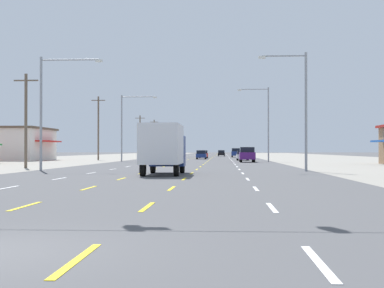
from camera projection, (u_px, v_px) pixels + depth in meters
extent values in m
plane|color=#4C4C4F|center=(194.00, 162.00, 74.58)|extent=(572.00, 572.00, 0.00)
cube|color=gray|center=(14.00, 162.00, 75.95)|extent=(28.00, 440.00, 0.01)
cube|color=gray|center=(380.00, 162.00, 73.21)|extent=(28.00, 440.00, 0.01)
cube|color=white|center=(7.00, 188.00, 23.45)|extent=(0.14, 2.60, 0.01)
cube|color=white|center=(60.00, 179.00, 30.94)|extent=(0.14, 2.60, 0.01)
cube|color=white|center=(91.00, 173.00, 38.43)|extent=(0.14, 2.60, 0.01)
cube|color=white|center=(113.00, 169.00, 45.92)|extent=(0.14, 2.60, 0.01)
cube|color=white|center=(128.00, 167.00, 53.40)|extent=(0.14, 2.60, 0.01)
cube|color=white|center=(140.00, 164.00, 60.89)|extent=(0.14, 2.60, 0.01)
cube|color=white|center=(149.00, 163.00, 68.38)|extent=(0.14, 2.60, 0.01)
cube|color=white|center=(156.00, 162.00, 75.87)|extent=(0.14, 2.60, 0.01)
cube|color=white|center=(162.00, 161.00, 83.36)|extent=(0.14, 2.60, 0.01)
cube|color=white|center=(167.00, 160.00, 90.84)|extent=(0.14, 2.60, 0.01)
cube|color=white|center=(171.00, 159.00, 98.33)|extent=(0.14, 2.60, 0.01)
cube|color=white|center=(175.00, 158.00, 105.82)|extent=(0.14, 2.60, 0.01)
cube|color=white|center=(178.00, 158.00, 113.31)|extent=(0.14, 2.60, 0.01)
cube|color=white|center=(181.00, 157.00, 120.80)|extent=(0.14, 2.60, 0.01)
cube|color=white|center=(183.00, 157.00, 128.29)|extent=(0.14, 2.60, 0.01)
cube|color=white|center=(185.00, 156.00, 135.77)|extent=(0.14, 2.60, 0.01)
cube|color=white|center=(187.00, 156.00, 143.26)|extent=(0.14, 2.60, 0.01)
cube|color=white|center=(189.00, 156.00, 150.75)|extent=(0.14, 2.60, 0.01)
cube|color=white|center=(191.00, 156.00, 158.24)|extent=(0.14, 2.60, 0.01)
cube|color=white|center=(192.00, 155.00, 165.73)|extent=(0.14, 2.60, 0.01)
cube|color=white|center=(194.00, 155.00, 173.21)|extent=(0.14, 2.60, 0.01)
cube|color=white|center=(195.00, 155.00, 180.70)|extent=(0.14, 2.60, 0.01)
cube|color=white|center=(196.00, 155.00, 188.19)|extent=(0.14, 2.60, 0.01)
cube|color=white|center=(197.00, 154.00, 195.68)|extent=(0.14, 2.60, 0.01)
cube|color=white|center=(198.00, 154.00, 203.17)|extent=(0.14, 2.60, 0.01)
cube|color=white|center=(199.00, 154.00, 210.65)|extent=(0.14, 2.60, 0.01)
cube|color=white|center=(200.00, 154.00, 218.14)|extent=(0.14, 2.60, 0.01)
cube|color=white|center=(200.00, 154.00, 225.63)|extent=(0.14, 2.60, 0.01)
cube|color=yellow|center=(25.00, 206.00, 15.77)|extent=(0.14, 2.60, 0.01)
cube|color=yellow|center=(89.00, 188.00, 23.26)|extent=(0.14, 2.60, 0.01)
cube|color=yellow|center=(121.00, 179.00, 30.75)|extent=(0.14, 2.60, 0.01)
cube|color=yellow|center=(141.00, 173.00, 38.23)|extent=(0.14, 2.60, 0.01)
cube|color=yellow|center=(155.00, 169.00, 45.72)|extent=(0.14, 2.60, 0.01)
cube|color=yellow|center=(164.00, 167.00, 53.21)|extent=(0.14, 2.60, 0.01)
cube|color=yellow|center=(171.00, 165.00, 60.70)|extent=(0.14, 2.60, 0.01)
cube|color=yellow|center=(177.00, 163.00, 68.19)|extent=(0.14, 2.60, 0.01)
cube|color=yellow|center=(182.00, 162.00, 75.67)|extent=(0.14, 2.60, 0.01)
cube|color=yellow|center=(185.00, 161.00, 83.16)|extent=(0.14, 2.60, 0.01)
cube|color=yellow|center=(188.00, 160.00, 90.65)|extent=(0.14, 2.60, 0.01)
cube|color=yellow|center=(191.00, 159.00, 98.14)|extent=(0.14, 2.60, 0.01)
cube|color=yellow|center=(193.00, 158.00, 105.63)|extent=(0.14, 2.60, 0.01)
cube|color=yellow|center=(195.00, 158.00, 113.12)|extent=(0.14, 2.60, 0.01)
cube|color=yellow|center=(197.00, 157.00, 120.60)|extent=(0.14, 2.60, 0.01)
cube|color=yellow|center=(198.00, 157.00, 128.09)|extent=(0.14, 2.60, 0.01)
cube|color=yellow|center=(200.00, 156.00, 135.58)|extent=(0.14, 2.60, 0.01)
cube|color=yellow|center=(201.00, 156.00, 143.07)|extent=(0.14, 2.60, 0.01)
cube|color=yellow|center=(202.00, 156.00, 150.56)|extent=(0.14, 2.60, 0.01)
cube|color=yellow|center=(203.00, 156.00, 158.04)|extent=(0.14, 2.60, 0.01)
cube|color=yellow|center=(204.00, 155.00, 165.53)|extent=(0.14, 2.60, 0.01)
cube|color=yellow|center=(205.00, 155.00, 173.02)|extent=(0.14, 2.60, 0.01)
cube|color=yellow|center=(205.00, 155.00, 180.51)|extent=(0.14, 2.60, 0.01)
cube|color=yellow|center=(206.00, 155.00, 188.00)|extent=(0.14, 2.60, 0.01)
cube|color=yellow|center=(207.00, 154.00, 195.48)|extent=(0.14, 2.60, 0.01)
cube|color=yellow|center=(207.00, 154.00, 202.97)|extent=(0.14, 2.60, 0.01)
cube|color=yellow|center=(208.00, 154.00, 210.46)|extent=(0.14, 2.60, 0.01)
cube|color=yellow|center=(208.00, 154.00, 217.95)|extent=(0.14, 2.60, 0.01)
cube|color=yellow|center=(209.00, 154.00, 225.44)|extent=(0.14, 2.60, 0.01)
cube|color=yellow|center=(77.00, 260.00, 8.09)|extent=(0.14, 2.60, 0.01)
cube|color=yellow|center=(147.00, 207.00, 15.58)|extent=(0.14, 2.60, 0.01)
cube|color=yellow|center=(172.00, 188.00, 23.06)|extent=(0.14, 2.60, 0.01)
cube|color=yellow|center=(184.00, 179.00, 30.55)|extent=(0.14, 2.60, 0.01)
cube|color=yellow|center=(192.00, 173.00, 38.04)|extent=(0.14, 2.60, 0.01)
cube|color=yellow|center=(197.00, 169.00, 45.53)|extent=(0.14, 2.60, 0.01)
cube|color=yellow|center=(200.00, 167.00, 53.02)|extent=(0.14, 2.60, 0.01)
cube|color=yellow|center=(203.00, 165.00, 60.50)|extent=(0.14, 2.60, 0.01)
cube|color=yellow|center=(205.00, 163.00, 67.99)|extent=(0.14, 2.60, 0.01)
cube|color=yellow|center=(207.00, 162.00, 75.48)|extent=(0.14, 2.60, 0.01)
cube|color=yellow|center=(208.00, 161.00, 82.97)|extent=(0.14, 2.60, 0.01)
cube|color=yellow|center=(210.00, 160.00, 90.46)|extent=(0.14, 2.60, 0.01)
cube|color=yellow|center=(211.00, 159.00, 97.94)|extent=(0.14, 2.60, 0.01)
cube|color=yellow|center=(211.00, 158.00, 105.43)|extent=(0.14, 2.60, 0.01)
cube|color=yellow|center=(212.00, 158.00, 112.92)|extent=(0.14, 2.60, 0.01)
cube|color=yellow|center=(213.00, 157.00, 120.41)|extent=(0.14, 2.60, 0.01)
cube|color=yellow|center=(213.00, 157.00, 127.90)|extent=(0.14, 2.60, 0.01)
cube|color=yellow|center=(214.00, 156.00, 135.39)|extent=(0.14, 2.60, 0.01)
cube|color=yellow|center=(214.00, 156.00, 142.87)|extent=(0.14, 2.60, 0.01)
cube|color=yellow|center=(215.00, 156.00, 150.36)|extent=(0.14, 2.60, 0.01)
cube|color=yellow|center=(215.00, 156.00, 157.85)|extent=(0.14, 2.60, 0.01)
cube|color=yellow|center=(216.00, 155.00, 165.34)|extent=(0.14, 2.60, 0.01)
cube|color=yellow|center=(216.00, 155.00, 172.83)|extent=(0.14, 2.60, 0.01)
cube|color=yellow|center=(216.00, 155.00, 180.31)|extent=(0.14, 2.60, 0.01)
cube|color=yellow|center=(216.00, 155.00, 187.80)|extent=(0.14, 2.60, 0.01)
cube|color=yellow|center=(217.00, 154.00, 195.29)|extent=(0.14, 2.60, 0.01)
cube|color=yellow|center=(217.00, 154.00, 202.78)|extent=(0.14, 2.60, 0.01)
cube|color=yellow|center=(217.00, 154.00, 210.27)|extent=(0.14, 2.60, 0.01)
cube|color=yellow|center=(217.00, 154.00, 217.75)|extent=(0.14, 2.60, 0.01)
cube|color=yellow|center=(217.00, 154.00, 225.24)|extent=(0.14, 2.60, 0.01)
cube|color=white|center=(319.00, 262.00, 7.89)|extent=(0.14, 2.60, 0.01)
cube|color=white|center=(272.00, 208.00, 15.38)|extent=(0.14, 2.60, 0.01)
cube|color=white|center=(256.00, 189.00, 22.87)|extent=(0.14, 2.60, 0.01)
cube|color=white|center=(248.00, 179.00, 30.36)|extent=(0.14, 2.60, 0.01)
cube|color=white|center=(243.00, 173.00, 37.85)|extent=(0.14, 2.60, 0.01)
cube|color=white|center=(239.00, 169.00, 45.33)|extent=(0.14, 2.60, 0.01)
cube|color=white|center=(237.00, 167.00, 52.82)|extent=(0.14, 2.60, 0.01)
cube|color=white|center=(235.00, 165.00, 60.31)|extent=(0.14, 2.60, 0.01)
cube|color=white|center=(234.00, 163.00, 67.80)|extent=(0.14, 2.60, 0.01)
cube|color=white|center=(233.00, 162.00, 75.29)|extent=(0.14, 2.60, 0.01)
cube|color=white|center=(232.00, 161.00, 82.77)|extent=(0.14, 2.60, 0.01)
cube|color=white|center=(231.00, 160.00, 90.26)|extent=(0.14, 2.60, 0.01)
cube|color=white|center=(230.00, 159.00, 97.75)|extent=(0.14, 2.60, 0.01)
cube|color=white|center=(230.00, 158.00, 105.24)|extent=(0.14, 2.60, 0.01)
cube|color=white|center=(229.00, 158.00, 112.73)|extent=(0.14, 2.60, 0.01)
cube|color=white|center=(229.00, 157.00, 120.22)|extent=(0.14, 2.60, 0.01)
cube|color=white|center=(229.00, 157.00, 127.70)|extent=(0.14, 2.60, 0.01)
cube|color=white|center=(228.00, 156.00, 135.19)|extent=(0.14, 2.60, 0.01)
cube|color=white|center=(228.00, 156.00, 142.68)|extent=(0.14, 2.60, 0.01)
cube|color=white|center=(228.00, 156.00, 150.17)|extent=(0.14, 2.60, 0.01)
cube|color=white|center=(227.00, 156.00, 157.66)|extent=(0.14, 2.60, 0.01)
cube|color=white|center=(227.00, 155.00, 165.14)|extent=(0.14, 2.60, 0.01)
cube|color=white|center=(227.00, 155.00, 172.63)|extent=(0.14, 2.60, 0.01)
cube|color=white|center=(227.00, 155.00, 180.12)|extent=(0.14, 2.60, 0.01)
cube|color=white|center=(227.00, 155.00, 187.61)|extent=(0.14, 2.60, 0.01)
cube|color=white|center=(227.00, 154.00, 195.10)|extent=(0.14, 2.60, 0.01)
cube|color=white|center=(226.00, 154.00, 202.58)|extent=(0.14, 2.60, 0.01)
cube|color=white|center=(226.00, 154.00, 210.07)|extent=(0.14, 2.60, 0.01)
cube|color=white|center=(226.00, 154.00, 217.56)|extent=(0.14, 2.60, 0.01)
cube|color=white|center=(226.00, 154.00, 225.05)|extent=(0.14, 2.60, 0.01)
cube|color=navy|center=(168.00, 151.00, 38.73)|extent=(2.40, 1.90, 2.10)
cube|color=silver|center=(162.00, 144.00, 35.04)|extent=(2.40, 5.10, 2.50)
cylinder|color=black|center=(153.00, 166.00, 38.72)|extent=(0.30, 0.96, 0.96)
cylinder|color=black|center=(182.00, 166.00, 38.61)|extent=(0.30, 0.96, 0.96)
cylinder|color=black|center=(143.00, 168.00, 33.83)|extent=(0.30, 0.96, 0.96)
cylinder|color=black|center=(176.00, 168.00, 33.72)|extent=(0.30, 0.96, 0.96)
cube|color=#4C196B|center=(247.00, 156.00, 72.82)|extent=(1.98, 4.90, 0.92)
cube|color=black|center=(247.00, 150.00, 72.77)|extent=(1.82, 2.70, 0.68)
cylinder|color=black|center=(240.00, 159.00, 74.55)|extent=(0.26, 0.76, 0.76)
cylinder|color=black|center=(253.00, 159.00, 74.46)|extent=(0.26, 0.76, 0.76)
cylinder|color=black|center=(241.00, 159.00, 71.16)|extent=(0.26, 0.76, 0.76)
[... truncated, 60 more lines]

